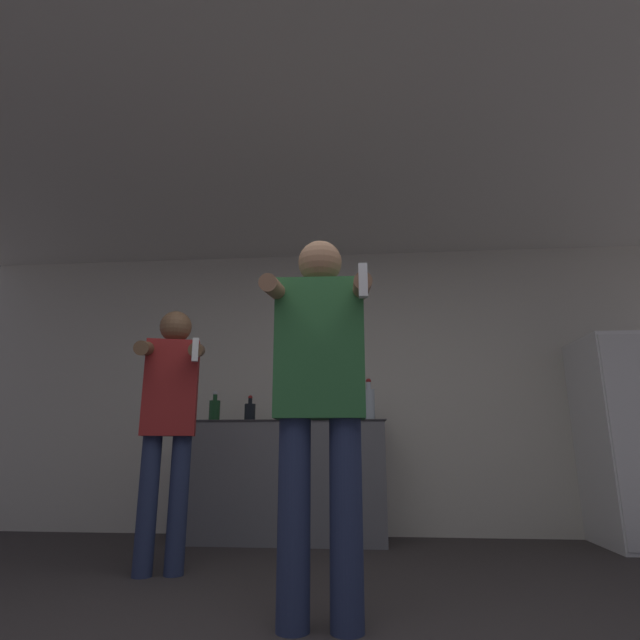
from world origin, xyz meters
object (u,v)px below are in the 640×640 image
Objects in this scene: person_woman_foreground at (320,393)px; person_man_side at (170,411)px; bottle_short_whiskey at (215,409)px; bottle_dark_rum at (250,411)px; refrigerator at (636,438)px; bottle_clear_vodka at (369,403)px; bottle_tall_gin at (341,407)px.

person_man_side is at bearing 141.13° from person_woman_foreground.
bottle_dark_rum is (0.31, 0.00, -0.02)m from bottle_short_whiskey.
person_man_side is at bearing -161.70° from refrigerator.
bottle_clear_vodka is at bearing -179.50° from refrigerator.
bottle_tall_gin is at bearing 89.70° from person_woman_foreground.
bottle_dark_rum is at bearing 111.54° from person_woman_foreground.
refrigerator is 5.93× the size of bottle_tall_gin.
bottle_clear_vodka is at bearing 82.74° from person_woman_foreground.
person_man_side reaches higher than bottle_short_whiskey.
person_woman_foreground reaches higher than person_man_side.
bottle_dark_rum is at bearing 0.00° from bottle_short_whiskey.
bottle_short_whiskey is (-1.07, 0.00, -0.01)m from bottle_tall_gin.
bottle_short_whiskey is at bearing 180.00° from bottle_tall_gin.
refrigerator reaches higher than bottle_clear_vodka.
bottle_tall_gin is 0.78× the size of bottle_clear_vodka.
person_woman_foreground is at bearing -90.30° from bottle_tall_gin.
refrigerator is 3.04m from person_woman_foreground.
refrigerator is at bearing 0.45° from bottle_tall_gin.
person_man_side is at bearing -103.85° from bottle_dark_rum.
person_woman_foreground is (-0.24, -1.92, -0.11)m from bottle_clear_vodka.
person_woman_foreground is 1.07× the size of person_man_side.
bottle_dark_rum is 1.13m from person_man_side.
bottle_tall_gin is 1.26× the size of bottle_dark_rum.
person_woman_foreground is 1.32m from person_man_side.
bottle_short_whiskey is at bearing 180.00° from bottle_clear_vodka.
bottle_clear_vodka reaches higher than bottle_tall_gin.
bottle_short_whiskey is at bearing 180.00° from bottle_dark_rum.
person_woman_foreground reaches higher than bottle_short_whiskey.
bottle_short_whiskey reaches higher than bottle_dark_rum.
bottle_short_whiskey is 0.31m from bottle_dark_rum.
bottle_dark_rum is (-0.77, 0.00, -0.03)m from bottle_tall_gin.
bottle_tall_gin is 0.17× the size of person_man_side.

